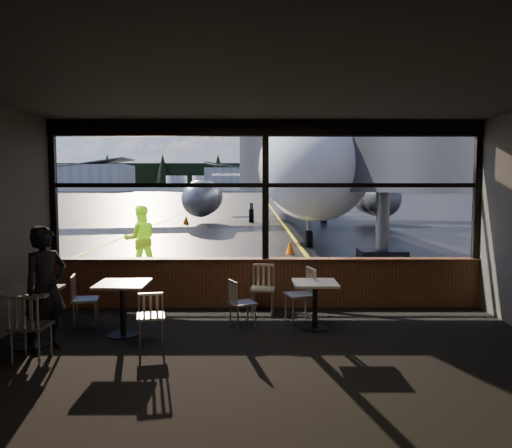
{
  "coord_description": "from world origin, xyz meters",
  "views": [
    {
      "loc": [
        -0.2,
        -9.29,
        2.3
      ],
      "look_at": [
        -0.17,
        1.0,
        1.5
      ],
      "focal_mm": 35.0,
      "sensor_mm": 36.0,
      "label": 1
    }
  ],
  "objects_px": {
    "passenger": "(46,289)",
    "cone_wing": "(186,220)",
    "jet_bridge": "(383,186)",
    "chair_near_w": "(243,304)",
    "cone_nose": "(290,247)",
    "chair_mid_w": "(86,300)",
    "ground_crew": "(140,239)",
    "chair_mid_s": "(151,317)",
    "chair_left_s": "(31,327)",
    "cafe_table_left": "(30,318)",
    "chair_near_n": "(263,289)",
    "chair_near_e": "(300,295)",
    "cafe_table_near": "(315,306)",
    "cafe_table_mid": "(123,309)",
    "airliner": "(289,133)"
  },
  "relations": [
    {
      "from": "jet_bridge",
      "to": "cafe_table_left",
      "type": "distance_m",
      "value": 10.67
    },
    {
      "from": "jet_bridge",
      "to": "cone_wing",
      "type": "bearing_deg",
      "value": 118.15
    },
    {
      "from": "cafe_table_mid",
      "to": "chair_near_w",
      "type": "bearing_deg",
      "value": 12.95
    },
    {
      "from": "chair_left_s",
      "to": "passenger",
      "type": "distance_m",
      "value": 0.58
    },
    {
      "from": "cafe_table_left",
      "to": "chair_near_e",
      "type": "distance_m",
      "value": 4.13
    },
    {
      "from": "cafe_table_near",
      "to": "passenger",
      "type": "relative_size",
      "value": 0.44
    },
    {
      "from": "jet_bridge",
      "to": "cone_wing",
      "type": "xyz_separation_m",
      "value": [
        -7.87,
        14.71,
        -2.01
      ]
    },
    {
      "from": "cafe_table_left",
      "to": "cone_wing",
      "type": "xyz_separation_m",
      "value": [
        -0.88,
        22.56,
        -0.16
      ]
    },
    {
      "from": "chair_mid_w",
      "to": "ground_crew",
      "type": "bearing_deg",
      "value": 171.27
    },
    {
      "from": "chair_left_s",
      "to": "passenger",
      "type": "relative_size",
      "value": 0.52
    },
    {
      "from": "chair_mid_s",
      "to": "cafe_table_left",
      "type": "bearing_deg",
      "value": 172.87
    },
    {
      "from": "cafe_table_near",
      "to": "cafe_table_mid",
      "type": "relative_size",
      "value": 0.93
    },
    {
      "from": "cafe_table_near",
      "to": "cone_nose",
      "type": "height_order",
      "value": "cafe_table_near"
    },
    {
      "from": "jet_bridge",
      "to": "chair_mid_s",
      "type": "height_order",
      "value": "jet_bridge"
    },
    {
      "from": "chair_mid_w",
      "to": "ground_crew",
      "type": "height_order",
      "value": "ground_crew"
    },
    {
      "from": "cafe_table_mid",
      "to": "ground_crew",
      "type": "height_order",
      "value": "ground_crew"
    },
    {
      "from": "chair_near_w",
      "to": "chair_mid_w",
      "type": "bearing_deg",
      "value": -118.1
    },
    {
      "from": "jet_bridge",
      "to": "chair_mid_s",
      "type": "bearing_deg",
      "value": -124.58
    },
    {
      "from": "chair_mid_s",
      "to": "cone_wing",
      "type": "distance_m",
      "value": 22.55
    },
    {
      "from": "cafe_table_left",
      "to": "cone_wing",
      "type": "height_order",
      "value": "cafe_table_left"
    },
    {
      "from": "cafe_table_left",
      "to": "chair_near_n",
      "type": "xyz_separation_m",
      "value": [
        3.33,
        1.83,
        0.03
      ]
    },
    {
      "from": "cafe_table_left",
      "to": "chair_left_s",
      "type": "relative_size",
      "value": 0.91
    },
    {
      "from": "jet_bridge",
      "to": "chair_left_s",
      "type": "xyz_separation_m",
      "value": [
        -6.72,
        -8.4,
        -1.81
      ]
    },
    {
      "from": "cafe_table_near",
      "to": "cone_wing",
      "type": "relative_size",
      "value": 1.47
    },
    {
      "from": "chair_near_e",
      "to": "cafe_table_near",
      "type": "bearing_deg",
      "value": -165.88
    },
    {
      "from": "cafe_table_near",
      "to": "chair_near_w",
      "type": "bearing_deg",
      "value": 176.53
    },
    {
      "from": "ground_crew",
      "to": "cone_wing",
      "type": "distance_m",
      "value": 16.54
    },
    {
      "from": "cafe_table_mid",
      "to": "passenger",
      "type": "xyz_separation_m",
      "value": [
        -0.88,
        -0.68,
        0.46
      ]
    },
    {
      "from": "chair_near_e",
      "to": "cafe_table_left",
      "type": "bearing_deg",
      "value": 91.94
    },
    {
      "from": "airliner",
      "to": "cafe_table_mid",
      "type": "xyz_separation_m",
      "value": [
        -4.1,
        -23.04,
        -5.07
      ]
    },
    {
      "from": "chair_mid_w",
      "to": "cone_wing",
      "type": "xyz_separation_m",
      "value": [
        -1.29,
        21.45,
        -0.16
      ]
    },
    {
      "from": "jet_bridge",
      "to": "chair_near_e",
      "type": "xyz_separation_m",
      "value": [
        -3.05,
        -6.6,
        -1.81
      ]
    },
    {
      "from": "chair_near_e",
      "to": "passenger",
      "type": "height_order",
      "value": "passenger"
    },
    {
      "from": "airliner",
      "to": "chair_left_s",
      "type": "relative_size",
      "value": 39.17
    },
    {
      "from": "cafe_table_near",
      "to": "cafe_table_left",
      "type": "relative_size",
      "value": 0.92
    },
    {
      "from": "passenger",
      "to": "jet_bridge",
      "type": "bearing_deg",
      "value": -5.76
    },
    {
      "from": "chair_mid_s",
      "to": "chair_left_s",
      "type": "xyz_separation_m",
      "value": [
        -1.42,
        -0.7,
        0.06
      ]
    },
    {
      "from": "chair_mid_s",
      "to": "cone_wing",
      "type": "height_order",
      "value": "chair_mid_s"
    },
    {
      "from": "cafe_table_near",
      "to": "passenger",
      "type": "xyz_separation_m",
      "value": [
        -3.85,
        -1.02,
        0.49
      ]
    },
    {
      "from": "chair_near_w",
      "to": "cone_nose",
      "type": "relative_size",
      "value": 1.81
    },
    {
      "from": "passenger",
      "to": "cone_wing",
      "type": "height_order",
      "value": "passenger"
    },
    {
      "from": "chair_mid_s",
      "to": "jet_bridge",
      "type": "bearing_deg",
      "value": 43.19
    },
    {
      "from": "chair_mid_s",
      "to": "ground_crew",
      "type": "relative_size",
      "value": 0.45
    },
    {
      "from": "cafe_table_near",
      "to": "cone_wing",
      "type": "height_order",
      "value": "cafe_table_near"
    },
    {
      "from": "airliner",
      "to": "cafe_table_left",
      "type": "xyz_separation_m",
      "value": [
        -5.27,
        -23.57,
        -5.06
      ]
    },
    {
      "from": "chair_near_e",
      "to": "cafe_table_mid",
      "type": "bearing_deg",
      "value": 88.8
    },
    {
      "from": "airliner",
      "to": "cone_wing",
      "type": "distance_m",
      "value": 8.13
    },
    {
      "from": "cafe_table_left",
      "to": "chair_near_n",
      "type": "distance_m",
      "value": 3.8
    },
    {
      "from": "jet_bridge",
      "to": "chair_left_s",
      "type": "relative_size",
      "value": 11.37
    },
    {
      "from": "cafe_table_left",
      "to": "chair_mid_s",
      "type": "xyz_separation_m",
      "value": [
        1.68,
        0.15,
        -0.02
      ]
    }
  ]
}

